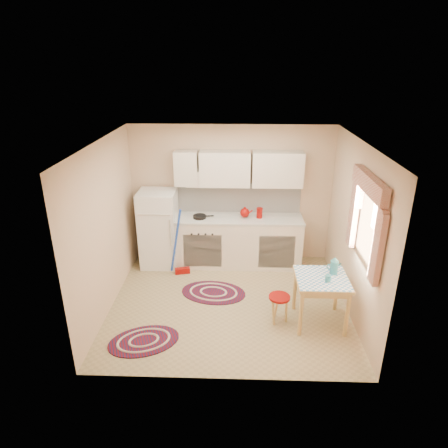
{
  "coord_description": "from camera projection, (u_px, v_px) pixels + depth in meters",
  "views": [
    {
      "loc": [
        0.11,
        -5.28,
        3.53
      ],
      "look_at": [
        -0.08,
        0.25,
        1.23
      ],
      "focal_mm": 32.0,
      "sensor_mm": 36.0,
      "label": 1
    }
  ],
  "objects": [
    {
      "name": "coffee_pot",
      "position": [
        334.0,
        265.0,
        5.57
      ],
      "size": [
        0.14,
        0.13,
        0.27
      ],
      "primitive_type": null,
      "rotation": [
        0.0,
        0.0,
        -0.08
      ],
      "color": "teal",
      "rests_on": "table"
    },
    {
      "name": "rug_center",
      "position": [
        213.0,
        292.0,
        6.49
      ],
      "size": [
        1.15,
        0.86,
        0.02
      ],
      "primitive_type": null,
      "rotation": [
        0.0,
        0.0,
        -0.16
      ],
      "color": "maroon",
      "rests_on": "ground"
    },
    {
      "name": "rug_left",
      "position": [
        144.0,
        341.0,
        5.37
      ],
      "size": [
        1.12,
        0.93,
        0.02
      ],
      "primitive_type": null,
      "rotation": [
        0.0,
        0.0,
        0.35
      ],
      "color": "maroon",
      "rests_on": "ground"
    },
    {
      "name": "red_kettle",
      "position": [
        245.0,
        213.0,
        7.03
      ],
      "size": [
        0.23,
        0.22,
        0.19
      ],
      "primitive_type": null,
      "rotation": [
        0.0,
        0.0,
        0.34
      ],
      "color": "#8E0805",
      "rests_on": "countertop"
    },
    {
      "name": "frying_pan",
      "position": [
        200.0,
        217.0,
        7.04
      ],
      "size": [
        0.27,
        0.27,
        0.05
      ],
      "primitive_type": "cylinder",
      "rotation": [
        0.0,
        0.0,
        0.18
      ],
      "color": "black",
      "rests_on": "countertop"
    },
    {
      "name": "red_canister",
      "position": [
        259.0,
        214.0,
        7.03
      ],
      "size": [
        0.14,
        0.14,
        0.16
      ],
      "primitive_type": "cylinder",
      "rotation": [
        0.0,
        0.0,
        0.44
      ],
      "color": "#8E0805",
      "rests_on": "countertop"
    },
    {
      "name": "broom",
      "position": [
        181.0,
        243.0,
        6.85
      ],
      "size": [
        0.3,
        0.18,
        1.2
      ],
      "primitive_type": null,
      "rotation": [
        0.0,
        0.0,
        0.23
      ],
      "color": "blue",
      "rests_on": "ground"
    },
    {
      "name": "stool",
      "position": [
        279.0,
        309.0,
        5.72
      ],
      "size": [
        0.35,
        0.35,
        0.42
      ],
      "primitive_type": "cylinder",
      "rotation": [
        0.0,
        0.0,
        0.17
      ],
      "color": "#8E0805",
      "rests_on": "ground"
    },
    {
      "name": "table",
      "position": [
        320.0,
        300.0,
        5.65
      ],
      "size": [
        0.72,
        0.72,
        0.72
      ],
      "primitive_type": "cube",
      "color": "#E3BD71",
      "rests_on": "ground"
    },
    {
      "name": "fridge",
      "position": [
        159.0,
        229.0,
        7.15
      ],
      "size": [
        0.65,
        0.6,
        1.4
      ],
      "primitive_type": "cube",
      "color": "white",
      "rests_on": "ground"
    },
    {
      "name": "mug",
      "position": [
        328.0,
        279.0,
        5.4
      ],
      "size": [
        0.1,
        0.1,
        0.1
      ],
      "primitive_type": "cylinder",
      "rotation": [
        0.0,
        0.0,
        -0.25
      ],
      "color": "teal",
      "rests_on": "table"
    },
    {
      "name": "countertop",
      "position": [
        239.0,
        219.0,
        7.08
      ],
      "size": [
        2.27,
        0.62,
        0.04
      ],
      "primitive_type": "cube",
      "color": "beige",
      "rests_on": "base_cabinets"
    },
    {
      "name": "base_cabinets",
      "position": [
        238.0,
        242.0,
        7.25
      ],
      "size": [
        2.25,
        0.6,
        0.88
      ],
      "primitive_type": "cube",
      "color": "white",
      "rests_on": "ground"
    },
    {
      "name": "room_shell",
      "position": [
        240.0,
        201.0,
        5.83
      ],
      "size": [
        3.64,
        3.6,
        2.52
      ],
      "color": "tan",
      "rests_on": "ground"
    }
  ]
}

